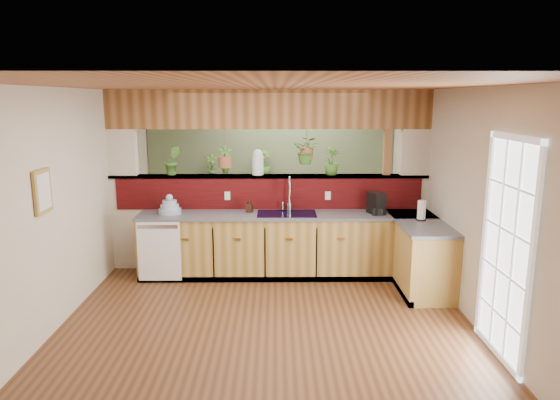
{
  "coord_description": "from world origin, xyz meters",
  "views": [
    {
      "loc": [
        0.1,
        -5.8,
        2.48
      ],
      "look_at": [
        0.15,
        0.7,
        1.15
      ],
      "focal_mm": 32.0,
      "sensor_mm": 36.0,
      "label": 1
    }
  ],
  "objects_px": {
    "dish_stack": "(170,208)",
    "glass_jar": "(258,162)",
    "shelving_console": "(235,207)",
    "faucet": "(289,192)",
    "paper_towel": "(422,211)",
    "coffee_maker": "(376,204)",
    "soap_dispenser": "(249,206)"
  },
  "relations": [
    {
      "from": "faucet",
      "to": "coffee_maker",
      "type": "relative_size",
      "value": 1.69
    },
    {
      "from": "dish_stack",
      "to": "soap_dispenser",
      "type": "distance_m",
      "value": 1.11
    },
    {
      "from": "faucet",
      "to": "dish_stack",
      "type": "distance_m",
      "value": 1.68
    },
    {
      "from": "dish_stack",
      "to": "shelving_console",
      "type": "bearing_deg",
      "value": 72.18
    },
    {
      "from": "faucet",
      "to": "soap_dispenser",
      "type": "bearing_deg",
      "value": -173.78
    },
    {
      "from": "coffee_maker",
      "to": "paper_towel",
      "type": "bearing_deg",
      "value": -55.89
    },
    {
      "from": "coffee_maker",
      "to": "paper_towel",
      "type": "xyz_separation_m",
      "value": [
        0.52,
        -0.38,
        -0.01
      ]
    },
    {
      "from": "faucet",
      "to": "glass_jar",
      "type": "bearing_deg",
      "value": 153.44
    },
    {
      "from": "faucet",
      "to": "paper_towel",
      "type": "height_order",
      "value": "faucet"
    },
    {
      "from": "soap_dispenser",
      "to": "shelving_console",
      "type": "bearing_deg",
      "value": 99.9
    },
    {
      "from": "faucet",
      "to": "paper_towel",
      "type": "relative_size",
      "value": 1.81
    },
    {
      "from": "faucet",
      "to": "paper_towel",
      "type": "bearing_deg",
      "value": -17.7
    },
    {
      "from": "faucet",
      "to": "soap_dispenser",
      "type": "xyz_separation_m",
      "value": [
        -0.56,
        -0.06,
        -0.18
      ]
    },
    {
      "from": "faucet",
      "to": "dish_stack",
      "type": "height_order",
      "value": "faucet"
    },
    {
      "from": "dish_stack",
      "to": "shelving_console",
      "type": "relative_size",
      "value": 0.19
    },
    {
      "from": "dish_stack",
      "to": "coffee_maker",
      "type": "height_order",
      "value": "coffee_maker"
    },
    {
      "from": "glass_jar",
      "to": "shelving_console",
      "type": "relative_size",
      "value": 0.22
    },
    {
      "from": "dish_stack",
      "to": "glass_jar",
      "type": "xyz_separation_m",
      "value": [
        1.22,
        0.36,
        0.59
      ]
    },
    {
      "from": "coffee_maker",
      "to": "glass_jar",
      "type": "distance_m",
      "value": 1.78
    },
    {
      "from": "faucet",
      "to": "coffee_maker",
      "type": "xyz_separation_m",
      "value": [
        1.21,
        -0.17,
        -0.13
      ]
    },
    {
      "from": "dish_stack",
      "to": "soap_dispenser",
      "type": "relative_size",
      "value": 1.69
    },
    {
      "from": "soap_dispenser",
      "to": "faucet",
      "type": "bearing_deg",
      "value": 6.22
    },
    {
      "from": "soap_dispenser",
      "to": "dish_stack",
      "type": "bearing_deg",
      "value": -176.34
    },
    {
      "from": "soap_dispenser",
      "to": "coffee_maker",
      "type": "distance_m",
      "value": 1.77
    },
    {
      "from": "soap_dispenser",
      "to": "paper_towel",
      "type": "relative_size",
      "value": 0.66
    },
    {
      "from": "dish_stack",
      "to": "coffee_maker",
      "type": "bearing_deg",
      "value": -0.86
    },
    {
      "from": "glass_jar",
      "to": "shelving_console",
      "type": "bearing_deg",
      "value": 104.62
    },
    {
      "from": "faucet",
      "to": "paper_towel",
      "type": "xyz_separation_m",
      "value": [
        1.73,
        -0.55,
        -0.15
      ]
    },
    {
      "from": "paper_towel",
      "to": "glass_jar",
      "type": "bearing_deg",
      "value": 160.39
    },
    {
      "from": "coffee_maker",
      "to": "shelving_console",
      "type": "xyz_separation_m",
      "value": [
        -2.15,
        2.3,
        -0.54
      ]
    },
    {
      "from": "paper_towel",
      "to": "shelving_console",
      "type": "relative_size",
      "value": 0.17
    },
    {
      "from": "dish_stack",
      "to": "glass_jar",
      "type": "relative_size",
      "value": 0.85
    }
  ]
}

